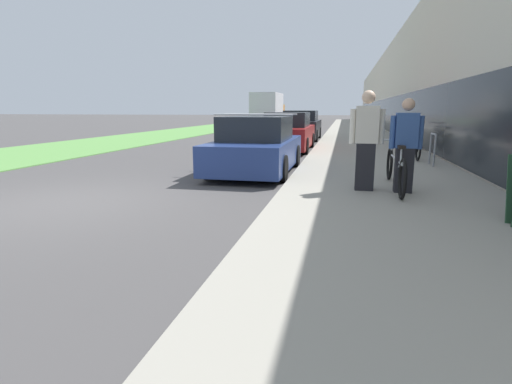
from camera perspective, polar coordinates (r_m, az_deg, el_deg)
The scene contains 15 objects.
ground_plane at distance 7.54m, azimuth -25.93°, elevation -1.56°, with size 220.00×220.00×0.00m, color #474444.
sidewalk_slab at distance 26.80m, azimuth 14.29°, elevation 8.12°, with size 4.01×70.00×0.12m.
storefront_facade at distance 35.67m, azimuth 25.79°, elevation 12.94°, with size 10.01×70.00×6.10m.
lawn_strip at distance 32.73m, azimuth -7.69°, elevation 8.88°, with size 5.16×70.00×0.03m.
tandem_bicycle at distance 7.88m, azimuth 19.29°, elevation 3.14°, with size 0.52×2.61×0.86m.
person_rider at distance 7.52m, azimuth 20.57°, elevation 6.18°, with size 0.56×0.22×1.65m.
person_bystander at distance 7.51m, azimuth 15.47°, elevation 7.04°, with size 0.61×0.24×1.79m.
bike_rack_hoop at distance 11.55m, azimuth 23.93°, elevation 6.04°, with size 0.05×0.60×0.84m.
cruiser_bike_nearest at distance 12.92m, azimuth 21.79°, elevation 6.09°, with size 0.52×1.77×0.89m.
cruiser_bike_middle at distance 15.11m, azimuth 21.65°, elevation 6.80°, with size 0.52×1.83×0.89m.
cruiser_bike_farthest at distance 17.12m, azimuth 19.71°, elevation 7.52°, with size 0.52×1.73×0.97m.
parked_sedan_curbside at distance 10.14m, azimuth 0.07°, elevation 6.42°, with size 1.93×4.15×1.48m.
vintage_roadster_curbside at distance 15.84m, azimuth 4.59°, elevation 8.41°, with size 1.84×4.54×1.47m.
parked_sedan_far at distance 21.50m, azimuth 6.45°, elevation 9.31°, with size 1.96×4.56×1.52m.
moving_truck at distance 37.35m, azimuth 1.73°, elevation 11.62°, with size 2.37×6.12×3.02m.
Camera 1 is at (4.62, -5.75, 1.58)m, focal length 28.00 mm.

